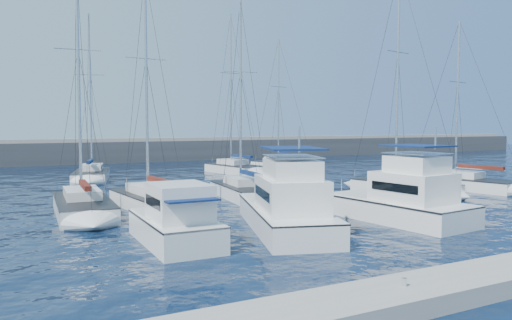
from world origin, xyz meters
name	(u,v)px	position (x,y,z in m)	size (l,w,h in m)	color
ground	(368,220)	(0.00, 0.00, 0.00)	(220.00, 220.00, 0.00)	black
breakwater	(137,154)	(0.00, 52.00, 1.05)	(160.00, 6.00, 4.45)	#424244
dock_cleat_near_port	(404,282)	(-8.00, -11.00, 0.72)	(0.16, 0.16, 0.25)	silver
motor_yacht_port_outer	(176,224)	(-11.50, -0.54, 0.94)	(2.96, 6.25, 3.20)	white
motor_yacht_port_inner	(287,209)	(-5.65, -0.44, 1.13)	(6.28, 10.47, 4.69)	white
motor_yacht_stbd_inner	(404,201)	(1.42, -1.24, 1.13)	(4.59, 8.61, 4.69)	white
sailboat_mid_a	(83,206)	(-14.06, 9.17, 0.53)	(3.55, 8.75, 15.85)	white
sailboat_mid_b	(153,201)	(-9.81, 9.21, 0.53)	(3.85, 8.84, 15.39)	silver
sailboat_mid_c	(244,191)	(-2.54, 10.77, 0.53)	(3.82, 8.22, 14.84)	white
sailboat_mid_d	(404,186)	(9.72, 7.28, 0.56)	(4.78, 8.73, 17.83)	white
sailboat_mid_e	(464,183)	(15.99, 6.84, 0.52)	(4.68, 8.76, 14.31)	white
sailboat_back_a	(91,175)	(-10.42, 28.30, 0.55)	(4.91, 8.49, 16.47)	white
sailboat_back_b	(235,168)	(5.04, 28.47, 0.56)	(4.49, 8.36, 17.97)	silver
sailboat_back_c	(283,165)	(11.94, 29.61, 0.54)	(5.09, 8.80, 16.00)	white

